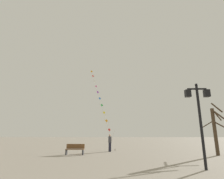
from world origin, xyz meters
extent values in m
plane|color=gray|center=(0.00, 20.00, 0.00)|extent=(160.00, 160.00, 0.00)
cylinder|color=black|center=(3.01, 7.20, 2.15)|extent=(0.14, 0.14, 4.30)
sphere|color=black|center=(3.01, 7.20, 4.38)|extent=(0.16, 0.16, 0.16)
cube|color=black|center=(3.01, 7.20, 4.15)|extent=(1.02, 0.08, 0.08)
cube|color=black|center=(2.50, 7.20, 3.90)|extent=(0.28, 0.28, 0.40)
cube|color=beige|center=(2.50, 7.20, 3.90)|extent=(0.19, 0.19, 0.30)
cube|color=black|center=(3.52, 7.20, 3.90)|extent=(0.28, 0.28, 0.40)
cube|color=beige|center=(3.52, 7.20, 3.90)|extent=(0.19, 0.19, 0.30)
cylinder|color=brown|center=(-1.64, 17.60, 0.09)|extent=(0.06, 0.06, 0.18)
cylinder|color=silver|center=(-1.99, 18.35, 1.20)|extent=(0.72, 1.53, 2.06)
cylinder|color=silver|center=(-2.53, 19.51, 2.77)|extent=(0.40, 0.83, 1.12)
cylinder|color=silver|center=(-2.91, 20.32, 3.88)|extent=(0.40, 0.83, 1.12)
cylinder|color=silver|center=(-3.28, 21.13, 4.98)|extent=(0.40, 0.83, 1.12)
cylinder|color=silver|center=(-3.66, 21.94, 6.08)|extent=(0.40, 0.83, 1.12)
cylinder|color=silver|center=(-4.04, 22.75, 7.19)|extent=(0.40, 0.83, 1.12)
cylinder|color=silver|center=(-4.41, 23.57, 8.29)|extent=(0.40, 0.83, 1.12)
cylinder|color=silver|center=(-4.79, 24.38, 9.39)|extent=(0.40, 0.83, 1.12)
cylinder|color=silver|center=(-5.17, 25.19, 10.49)|extent=(0.40, 0.83, 1.12)
cylinder|color=silver|center=(-5.54, 26.00, 11.60)|extent=(0.40, 0.83, 1.12)
cube|color=red|center=(-2.34, 19.10, 2.22)|extent=(0.31, 0.22, 0.37)
cylinder|color=red|center=(-2.34, 19.10, 1.97)|extent=(0.04, 0.04, 0.22)
cube|color=orange|center=(-2.72, 19.91, 3.33)|extent=(0.34, 0.16, 0.37)
cylinder|color=orange|center=(-2.72, 19.91, 3.08)|extent=(0.03, 0.05, 0.21)
cube|color=yellow|center=(-3.09, 20.73, 4.43)|extent=(0.31, 0.22, 0.37)
cylinder|color=yellow|center=(-3.09, 20.73, 4.17)|extent=(0.04, 0.05, 0.23)
cube|color=green|center=(-3.47, 21.54, 5.53)|extent=(0.33, 0.19, 0.37)
cylinder|color=green|center=(-3.47, 21.54, 5.27)|extent=(0.04, 0.05, 0.24)
cube|color=blue|center=(-3.85, 22.35, 6.63)|extent=(0.32, 0.20, 0.37)
cylinder|color=blue|center=(-3.85, 22.35, 6.39)|extent=(0.03, 0.04, 0.20)
cube|color=purple|center=(-4.23, 23.16, 7.74)|extent=(0.32, 0.20, 0.37)
cylinder|color=purple|center=(-4.23, 23.16, 7.47)|extent=(0.03, 0.04, 0.25)
cube|color=pink|center=(-4.60, 23.97, 8.84)|extent=(0.34, 0.17, 0.37)
cylinder|color=pink|center=(-4.60, 23.97, 8.58)|extent=(0.03, 0.05, 0.24)
cube|color=white|center=(-4.98, 24.78, 9.94)|extent=(0.33, 0.20, 0.37)
cylinder|color=white|center=(-4.98, 24.78, 9.71)|extent=(0.02, 0.03, 0.18)
cube|color=red|center=(-5.36, 25.60, 11.05)|extent=(0.30, 0.23, 0.37)
cylinder|color=red|center=(-5.36, 25.60, 10.78)|extent=(0.04, 0.05, 0.26)
cube|color=orange|center=(-5.73, 26.41, 12.15)|extent=(0.35, 0.13, 0.37)
cylinder|color=orange|center=(-5.73, 26.41, 11.89)|extent=(0.03, 0.05, 0.23)
cube|color=#1E1E2D|center=(-2.16, 16.60, 0.45)|extent=(0.28, 0.35, 0.90)
cube|color=#3F3F47|center=(-2.16, 16.60, 1.18)|extent=(0.34, 0.43, 0.60)
sphere|color=tan|center=(-2.16, 16.60, 1.60)|extent=(0.22, 0.22, 0.22)
cylinder|color=#3F3F47|center=(-2.23, 16.81, 1.35)|extent=(0.20, 0.40, 0.50)
cylinder|color=#423323|center=(6.97, 13.48, 1.96)|extent=(0.29, 0.29, 3.92)
cylinder|color=#423323|center=(7.23, 13.02, 2.47)|extent=(0.64, 1.01, 0.71)
cylinder|color=#423323|center=(7.18, 13.05, 3.37)|extent=(0.58, 0.99, 0.93)
cylinder|color=#423323|center=(7.35, 13.56, 3.38)|extent=(0.87, 0.29, 1.03)
cylinder|color=#423323|center=(6.54, 13.76, 2.55)|extent=(0.94, 0.66, 0.67)
cylinder|color=#423323|center=(7.38, 13.44, 3.99)|extent=(0.92, 0.20, 0.90)
cube|color=brown|center=(-5.06, 13.59, 0.45)|extent=(1.61, 0.46, 0.04)
cube|color=brown|center=(-5.05, 13.80, 0.69)|extent=(1.60, 0.08, 0.40)
cube|color=#262628|center=(-5.78, 13.60, 0.23)|extent=(0.09, 0.38, 0.45)
cube|color=#262628|center=(-4.34, 13.57, 0.23)|extent=(0.09, 0.38, 0.45)
camera|label=1|loc=(-1.38, -2.49, 1.74)|focal=28.72mm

